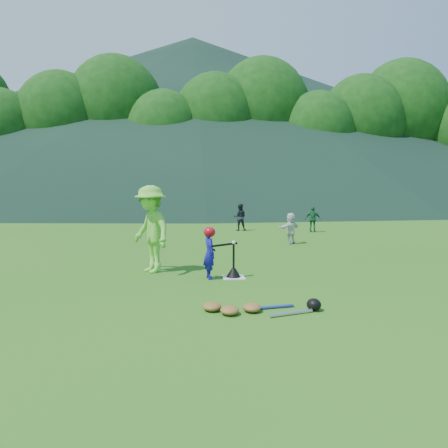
# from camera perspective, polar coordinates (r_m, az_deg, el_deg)

# --- Properties ---
(ground) EXTENTS (120.00, 120.00, 0.00)m
(ground) POSITION_cam_1_polar(r_m,az_deg,el_deg) (9.09, 1.26, -7.04)
(ground) COLOR #265F15
(ground) RESTS_ON ground
(home_plate) EXTENTS (0.45, 0.45, 0.02)m
(home_plate) POSITION_cam_1_polar(r_m,az_deg,el_deg) (9.09, 1.26, -6.98)
(home_plate) COLOR silver
(home_plate) RESTS_ON ground
(baseball) EXTENTS (0.08, 0.08, 0.08)m
(baseball) POSITION_cam_1_polar(r_m,az_deg,el_deg) (8.96, 1.27, -2.43)
(baseball) COLOR white
(baseball) RESTS_ON batting_tee
(batter_child) EXTENTS (0.33, 0.43, 1.04)m
(batter_child) POSITION_cam_1_polar(r_m,az_deg,el_deg) (8.93, -1.90, -3.87)
(batter_child) COLOR #15148E
(batter_child) RESTS_ON ground
(adult_coach) EXTENTS (1.28, 1.42, 1.91)m
(adult_coach) POSITION_cam_1_polar(r_m,az_deg,el_deg) (9.69, -9.52, -0.65)
(adult_coach) COLOR #6ED03D
(adult_coach) RESTS_ON ground
(fielder_b) EXTENTS (0.60, 0.50, 1.14)m
(fielder_b) POSITION_cam_1_polar(r_m,az_deg,el_deg) (18.50, 2.08, 0.90)
(fielder_b) COLOR black
(fielder_b) RESTS_ON ground
(fielder_c) EXTENTS (0.67, 0.47, 1.06)m
(fielder_c) POSITION_cam_1_polar(r_m,az_deg,el_deg) (18.27, 11.54, 0.62)
(fielder_c) COLOR #1A5833
(fielder_c) RESTS_ON ground
(fielder_d) EXTENTS (0.94, 0.81, 1.02)m
(fielder_d) POSITION_cam_1_polar(r_m,az_deg,el_deg) (14.41, 8.70, -0.57)
(fielder_d) COLOR silver
(fielder_d) RESTS_ON ground
(batting_tee) EXTENTS (0.30, 0.30, 0.68)m
(batting_tee) POSITION_cam_1_polar(r_m,az_deg,el_deg) (9.06, 1.26, -6.25)
(batting_tee) COLOR black
(batting_tee) RESTS_ON home_plate
(batter_gear) EXTENTS (0.71, 0.33, 0.40)m
(batter_gear) POSITION_cam_1_polar(r_m,az_deg,el_deg) (8.87, -1.75, -1.20)
(batter_gear) COLOR #AD0B16
(batter_gear) RESTS_ON ground
(equipment_pile) EXTENTS (1.80, 0.63, 0.19)m
(equipment_pile) POSITION_cam_1_polar(r_m,az_deg,el_deg) (6.72, 3.70, -10.83)
(equipment_pile) COLOR olive
(equipment_pile) RESTS_ON ground
(outfield_fence) EXTENTS (70.07, 0.08, 1.33)m
(outfield_fence) POSITION_cam_1_polar(r_m,az_deg,el_deg) (36.87, -3.14, 3.14)
(outfield_fence) COLOR gray
(outfield_fence) RESTS_ON ground
(tree_line) EXTENTS (70.04, 11.40, 14.82)m
(tree_line) POSITION_cam_1_polar(r_m,az_deg,el_deg) (43.15, -3.11, 13.42)
(tree_line) COLOR #382314
(tree_line) RESTS_ON ground
(distant_hills) EXTENTS (155.00, 140.00, 32.00)m
(distant_hills) POSITION_cam_1_polar(r_m,az_deg,el_deg) (91.84, -8.93, 13.15)
(distant_hills) COLOR black
(distant_hills) RESTS_ON ground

